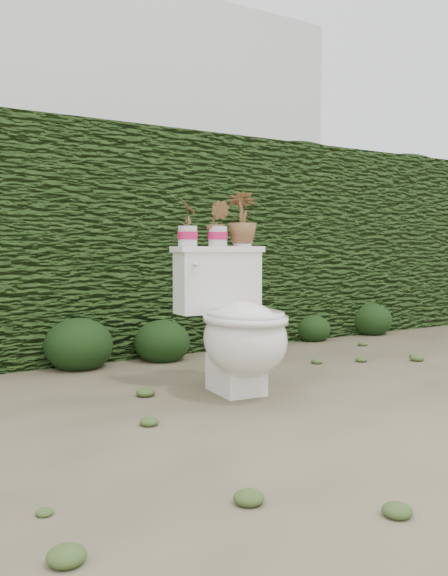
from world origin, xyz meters
TOP-DOWN VIEW (x-y plane):
  - ground at (0.00, 0.00)m, footprint 60.00×60.00m
  - hedge at (0.00, 1.60)m, footprint 8.00×1.00m
  - house_wall at (0.60, 6.00)m, footprint 8.00×3.50m
  - toilet at (0.20, -0.07)m, footprint 0.53×0.72m
  - potted_plant_left at (0.05, 0.19)m, footprint 0.14×0.16m
  - potted_plant_center at (0.23, 0.17)m, footprint 0.16×0.17m
  - potted_plant_right at (0.38, 0.15)m, footprint 0.22×0.22m
  - liriope_clump_3 at (-0.28, 1.04)m, footprint 0.44×0.44m
  - liriope_clump_4 at (0.29, 0.99)m, footprint 0.38×0.38m
  - liriope_clump_5 at (0.94, 1.03)m, footprint 0.44×0.44m
  - liriope_clump_6 at (1.73, 1.10)m, footprint 0.30×0.30m
  - liriope_clump_7 at (2.40, 1.10)m, footprint 0.38×0.38m

SIDE VIEW (x-z plane):
  - ground at x=0.00m, z-range 0.00..0.00m
  - liriope_clump_6 at x=1.73m, z-range 0.00..0.24m
  - liriope_clump_7 at x=2.40m, z-range 0.00..0.30m
  - liriope_clump_4 at x=0.29m, z-range 0.00..0.30m
  - liriope_clump_3 at x=-0.28m, z-range 0.00..0.35m
  - liriope_clump_5 at x=0.94m, z-range 0.00..0.35m
  - toilet at x=0.20m, z-range -0.03..0.74m
  - hedge at x=0.00m, z-range 0.00..1.60m
  - potted_plant_center at x=0.23m, z-range 0.78..1.01m
  - potted_plant_left at x=0.05m, z-range 0.78..1.02m
  - potted_plant_right at x=0.38m, z-range 0.78..1.07m
  - house_wall at x=0.60m, z-range 0.00..4.00m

